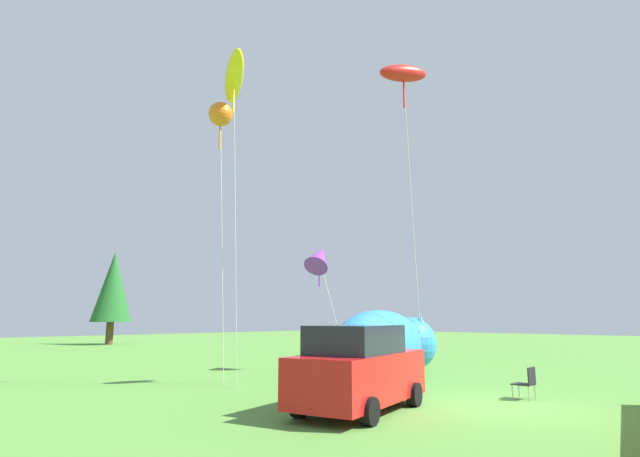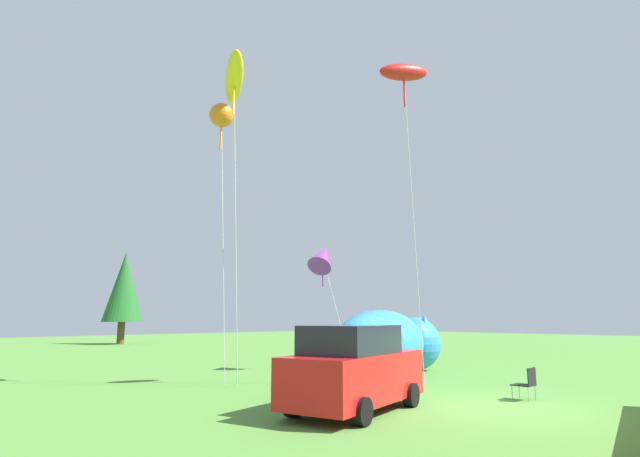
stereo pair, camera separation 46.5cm
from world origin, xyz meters
The scene contains 9 objects.
ground_plane centered at (0.00, 0.00, 0.00)m, with size 120.00×120.00×0.00m, color #548C38.
parked_car centered at (-3.00, 2.07, 0.99)m, with size 4.65×2.77×2.04m.
folding_chair centered at (1.64, -0.06, 0.49)m, with size 0.53×0.54×0.88m.
inflatable_cat centered at (2.87, 5.65, 1.15)m, with size 8.49×4.69×2.50m.
kite_purple_delta centered at (3.18, 9.50, 4.86)m, with size 1.91×2.41×5.68m.
kite_orange_flower centered at (-3.03, 8.35, 9.35)m, with size 0.99×0.86×9.83m.
kite_yellow_hero centered at (-3.19, 7.37, 10.36)m, with size 2.22×3.11×10.95m.
kite_red_lizard centered at (1.27, 3.43, 10.72)m, with size 2.13×1.30×11.27m.
horizon_tree_east centered at (5.73, 36.97, 4.86)m, with size 3.32×3.32×7.92m.
Camera 1 is at (-12.55, -5.98, 2.21)m, focal length 28.00 mm.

